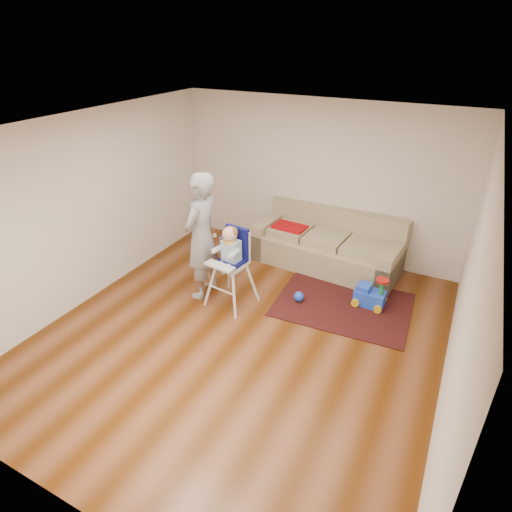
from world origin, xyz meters
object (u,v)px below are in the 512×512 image
at_px(side_table, 271,242).
at_px(toy_ball, 299,297).
at_px(ride_on_toy, 371,291).
at_px(sofa, 327,241).
at_px(high_chair, 231,268).
at_px(adult, 201,237).

bearing_deg(side_table, toy_ball, -48.94).
distance_m(ride_on_toy, toy_ball, 1.06).
height_order(sofa, high_chair, high_chair).
bearing_deg(high_chair, ride_on_toy, 32.98).
relative_size(toy_ball, high_chair, 0.12).
distance_m(sofa, ride_on_toy, 1.32).
bearing_deg(high_chair, side_table, 103.07).
distance_m(side_table, high_chair, 1.71).
bearing_deg(high_chair, adult, -176.01).
relative_size(side_table, toy_ball, 3.14).
height_order(sofa, ride_on_toy, sofa).
bearing_deg(sofa, high_chair, -112.27).
height_order(sofa, side_table, sofa).
relative_size(high_chair, adult, 0.65).
bearing_deg(side_table, sofa, 2.79).
bearing_deg(ride_on_toy, toy_ball, -155.53).
xyz_separation_m(side_table, ride_on_toy, (2.01, -0.80, 0.01)).
bearing_deg(ride_on_toy, sofa, 141.30).
bearing_deg(toy_ball, side_table, 131.06).
bearing_deg(ride_on_toy, high_chair, -152.77).
xyz_separation_m(ride_on_toy, toy_ball, (-0.96, -0.40, -0.16)).
xyz_separation_m(sofa, side_table, (-1.02, -0.05, -0.23)).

